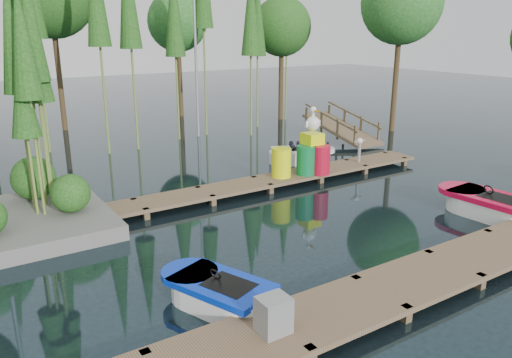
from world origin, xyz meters
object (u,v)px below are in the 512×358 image
boat_red (490,206)px  yellow_barrel (281,163)px  utility_cabinet (274,315)px  boat_blue (219,294)px  drum_cluster (314,153)px

boat_red → yellow_barrel: bearing=116.9°
boat_red → utility_cabinet: bearing=-172.6°
boat_blue → boat_red: bearing=-21.0°
boat_red → drum_cluster: (-1.97, 5.19, 0.67)m
utility_cabinet → yellow_barrel: bearing=53.6°
boat_blue → drum_cluster: (6.48, 5.25, 0.71)m
boat_red → yellow_barrel: size_ratio=3.07×
utility_cabinet → drum_cluster: 9.35m
boat_red → drum_cluster: 5.59m
boat_red → utility_cabinet: size_ratio=4.76×
boat_blue → boat_red: boat_red is taller
boat_blue → yellow_barrel: (5.27, 5.41, 0.54)m
boat_red → utility_cabinet: (-8.34, -1.65, 0.33)m
boat_red → drum_cluster: bearing=107.0°
yellow_barrel → drum_cluster: drum_cluster is taller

